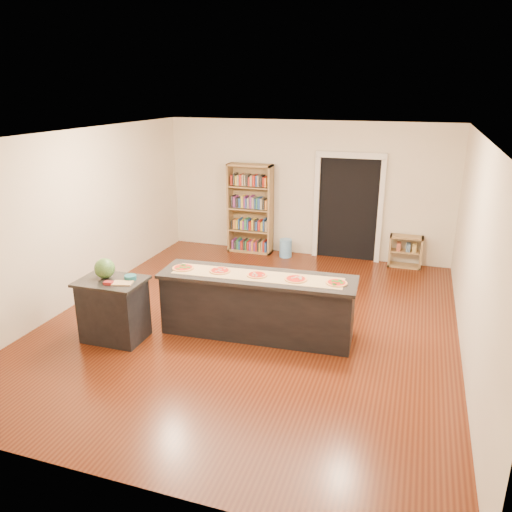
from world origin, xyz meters
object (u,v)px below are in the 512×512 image
(watermelon, at_px, (105,268))
(bookshelf, at_px, (250,209))
(waste_bin, at_px, (286,248))
(kitchen_island, at_px, (257,305))
(low_shelf, at_px, (405,251))
(side_counter, at_px, (114,309))

(watermelon, bearing_deg, bookshelf, 81.61)
(waste_bin, bearing_deg, kitchen_island, -81.57)
(watermelon, bearing_deg, low_shelf, 48.35)
(low_shelf, bearing_deg, waste_bin, -176.47)
(side_counter, distance_m, bookshelf, 4.46)
(low_shelf, bearing_deg, bookshelf, -179.43)
(side_counter, bearing_deg, waste_bin, 71.68)
(waste_bin, bearing_deg, bookshelf, 171.97)
(side_counter, height_order, watermelon, watermelon)
(side_counter, relative_size, low_shelf, 1.42)
(low_shelf, height_order, watermelon, watermelon)
(kitchen_island, bearing_deg, bookshelf, 106.99)
(kitchen_island, height_order, waste_bin, kitchen_island)
(bookshelf, xyz_separation_m, watermelon, (-0.64, -4.35, 0.09))
(kitchen_island, distance_m, side_counter, 2.02)
(side_counter, relative_size, waste_bin, 2.38)
(bookshelf, bearing_deg, waste_bin, -8.03)
(bookshelf, bearing_deg, watermelon, -98.39)
(side_counter, bearing_deg, bookshelf, 82.45)
(side_counter, bearing_deg, kitchen_island, 21.01)
(side_counter, height_order, waste_bin, side_counter)
(bookshelf, relative_size, waste_bin, 5.01)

